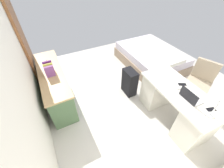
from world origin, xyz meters
TOP-DOWN VIEW (x-y plane):
  - ground_plane at (0.00, 0.00)m, footprint 5.15×5.15m
  - wall_back at (0.00, 2.08)m, footprint 4.07×0.10m
  - door_wooden at (1.49, 2.00)m, footprint 0.88×0.05m
  - desk at (-0.91, -0.19)m, footprint 1.47×0.72m
  - office_chair at (-0.74, -1.01)m, footprint 0.60×0.60m
  - credenza at (0.72, 1.70)m, footprint 1.80×0.48m
  - bed at (0.81, -1.04)m, footprint 1.91×1.42m
  - suitcase_black at (0.09, 0.16)m, footprint 0.36×0.23m
  - laptop at (-1.10, -0.15)m, footprint 0.32×0.23m
  - computer_mouse at (-0.85, -0.20)m, footprint 0.06×0.10m
  - cell_phone_near_laptop at (-1.40, -0.27)m, footprint 0.10×0.15m
  - cell_phone_by_mouse at (-0.80, -0.33)m, footprint 0.13×0.15m
  - desk_lamp at (-1.42, -0.17)m, footprint 0.16×0.11m
  - book_row at (0.66, 1.70)m, footprint 0.24×0.17m
  - figurine_small at (1.04, 1.70)m, footprint 0.08×0.08m

SIDE VIEW (x-z plane):
  - ground_plane at x=0.00m, z-range 0.00..0.00m
  - bed at x=0.81m, z-range -0.05..0.53m
  - suitcase_black at x=0.09m, z-range 0.00..0.62m
  - credenza at x=0.72m, z-range 0.00..0.72m
  - desk at x=-0.91m, z-range 0.02..0.77m
  - office_chair at x=-0.74m, z-range -0.05..0.89m
  - cell_phone_near_laptop at x=-1.40m, z-range 0.75..0.76m
  - cell_phone_by_mouse at x=-0.80m, z-range 0.75..0.76m
  - computer_mouse at x=-0.85m, z-range 0.75..0.78m
  - figurine_small at x=1.04m, z-range 0.72..0.83m
  - laptop at x=-1.10m, z-range 0.70..0.90m
  - book_row at x=0.66m, z-range 0.71..0.95m
  - desk_lamp at x=-1.42m, z-range 0.83..1.18m
  - door_wooden at x=1.49m, z-range 0.00..2.04m
  - wall_back at x=0.00m, z-range 0.00..2.55m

